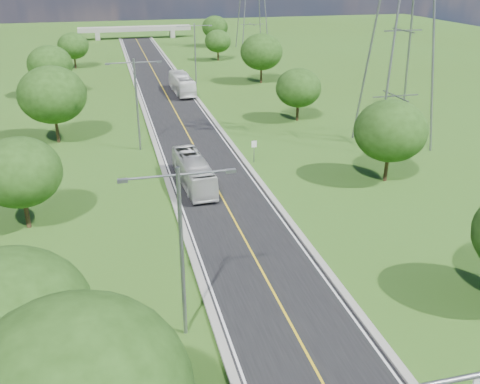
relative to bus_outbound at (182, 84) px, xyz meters
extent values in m
plane|color=#355818|center=(-2.62, -11.31, -1.55)|extent=(260.00, 260.00, 0.00)
cube|color=black|center=(-2.62, -5.31, -1.52)|extent=(8.00, 150.00, 0.06)
cube|color=gray|center=(-6.87, -5.31, -1.44)|extent=(0.50, 150.00, 0.22)
cube|color=gray|center=(1.63, -5.31, -1.44)|extent=(0.50, 150.00, 0.22)
cylinder|color=slate|center=(-1.02, -72.31, 5.05)|extent=(8.40, 0.20, 0.20)
cylinder|color=slate|center=(2.58, -33.31, -0.35)|extent=(0.08, 0.08, 2.40)
cube|color=white|center=(2.58, -33.34, 0.45)|extent=(0.55, 0.04, 0.70)
cube|color=gray|center=(-12.62, 68.69, -0.55)|extent=(1.20, 3.00, 2.00)
cube|color=gray|center=(7.38, 68.69, -0.55)|extent=(1.20, 3.00, 2.00)
cube|color=gray|center=(-2.62, 68.69, 1.05)|extent=(30.00, 3.00, 1.20)
cylinder|color=slate|center=(-8.62, -59.31, 3.45)|extent=(0.22, 0.22, 10.00)
cylinder|color=slate|center=(-10.02, -59.31, 8.05)|extent=(2.80, 0.12, 0.12)
cylinder|color=slate|center=(-7.22, -59.31, 8.05)|extent=(2.80, 0.12, 0.12)
cube|color=slate|center=(-11.32, -59.31, 8.00)|extent=(0.50, 0.25, 0.18)
cube|color=slate|center=(-5.92, -59.31, 8.00)|extent=(0.50, 0.25, 0.18)
cylinder|color=slate|center=(-8.62, -26.31, 3.45)|extent=(0.22, 0.22, 10.00)
cylinder|color=slate|center=(-10.02, -26.31, 8.05)|extent=(2.80, 0.12, 0.12)
cylinder|color=slate|center=(-7.22, -26.31, 8.05)|extent=(2.80, 0.12, 0.12)
cube|color=slate|center=(-11.32, -26.31, 8.00)|extent=(0.50, 0.25, 0.18)
cube|color=slate|center=(-5.92, -26.31, 8.00)|extent=(0.50, 0.25, 0.18)
cylinder|color=slate|center=(3.38, 6.69, 3.45)|extent=(0.22, 0.22, 10.00)
cylinder|color=slate|center=(1.98, 6.69, 8.05)|extent=(2.80, 0.12, 0.12)
cylinder|color=slate|center=(4.78, 6.69, 8.05)|extent=(2.80, 0.12, 0.12)
cube|color=slate|center=(0.68, 6.69, 8.00)|extent=(0.50, 0.25, 0.18)
cube|color=slate|center=(6.08, 6.69, 8.00)|extent=(0.50, 0.25, 0.18)
ellipsoid|color=#1D3C10|center=(-16.62, -63.31, 3.72)|extent=(7.14, 7.14, 6.07)
cylinder|color=black|center=(-18.62, -43.31, -0.20)|extent=(0.36, 0.36, 2.70)
ellipsoid|color=#1D3C10|center=(-18.62, -43.31, 3.10)|extent=(6.30, 6.30, 5.36)
cylinder|color=black|center=(-17.62, -21.31, 0.07)|extent=(0.36, 0.36, 3.24)
ellipsoid|color=#1D3C10|center=(-17.62, -21.31, 4.03)|extent=(7.56, 7.56, 6.43)
cylinder|color=black|center=(-19.62, 2.69, -0.11)|extent=(0.36, 0.36, 2.88)
ellipsoid|color=#1D3C10|center=(-19.62, 2.69, 3.41)|extent=(6.72, 6.72, 5.71)
cylinder|color=black|center=(-17.12, 26.69, -0.29)|extent=(0.36, 0.36, 2.52)
ellipsoid|color=#1D3C10|center=(-17.12, 26.69, 2.79)|extent=(5.88, 5.88, 5.00)
cylinder|color=black|center=(13.38, -41.31, -0.11)|extent=(0.36, 0.36, 2.88)
ellipsoid|color=#1D3C10|center=(13.38, -41.31, 3.41)|extent=(6.72, 6.72, 5.71)
cylinder|color=black|center=(12.38, -19.31, -0.29)|extent=(0.36, 0.36, 2.52)
ellipsoid|color=#1D3C10|center=(12.38, -19.31, 2.79)|extent=(5.88, 5.88, 5.00)
cylinder|color=black|center=(14.38, 4.69, -0.02)|extent=(0.36, 0.36, 3.06)
ellipsoid|color=#1D3C10|center=(14.38, 4.69, 3.72)|extent=(7.14, 7.14, 6.07)
cylinder|color=black|center=(11.88, 28.69, -0.38)|extent=(0.36, 0.36, 2.34)
ellipsoid|color=#1D3C10|center=(11.88, 28.69, 2.48)|extent=(5.46, 5.46, 4.64)
cylinder|color=black|center=(15.38, 48.69, -0.20)|extent=(0.36, 0.36, 2.70)
ellipsoid|color=#1D3C10|center=(15.38, 48.69, 3.10)|extent=(6.30, 6.30, 5.36)
imported|color=white|center=(0.00, 0.00, 0.00)|extent=(2.88, 10.81, 2.99)
imported|color=beige|center=(-4.56, -38.16, -0.14)|extent=(2.74, 9.85, 2.72)
camera|label=1|loc=(-11.62, -83.89, 17.73)|focal=40.00mm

